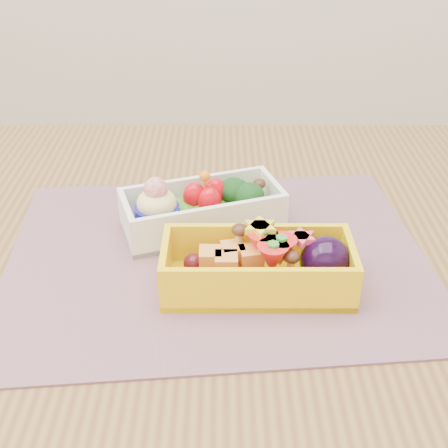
{
  "coord_description": "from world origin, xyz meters",
  "views": [
    {
      "loc": [
        0.04,
        -0.51,
        1.13
      ],
      "look_at": [
        0.04,
        0.03,
        0.79
      ],
      "focal_mm": 46.9,
      "sensor_mm": 36.0,
      "label": 1
    }
  ],
  "objects_px": {
    "placemat": "(217,256)",
    "bento_white": "(202,209)",
    "table": "(189,337)",
    "bento_yellow": "(262,265)"
  },
  "relations": [
    {
      "from": "table",
      "to": "bento_yellow",
      "type": "distance_m",
      "value": 0.16
    },
    {
      "from": "table",
      "to": "placemat",
      "type": "relative_size",
      "value": 2.62
    },
    {
      "from": "placemat",
      "to": "bento_white",
      "type": "relative_size",
      "value": 2.29
    },
    {
      "from": "table",
      "to": "bento_white",
      "type": "xyz_separation_m",
      "value": [
        0.01,
        0.08,
        0.13
      ]
    },
    {
      "from": "placemat",
      "to": "bento_yellow",
      "type": "bearing_deg",
      "value": -51.52
    },
    {
      "from": "bento_white",
      "to": "bento_yellow",
      "type": "relative_size",
      "value": 1.04
    },
    {
      "from": "placemat",
      "to": "bento_white",
      "type": "distance_m",
      "value": 0.07
    },
    {
      "from": "table",
      "to": "bento_yellow",
      "type": "relative_size",
      "value": 6.26
    },
    {
      "from": "bento_yellow",
      "to": "table",
      "type": "bearing_deg",
      "value": 156.05
    },
    {
      "from": "placemat",
      "to": "bento_yellow",
      "type": "xyz_separation_m",
      "value": [
        0.05,
        -0.06,
        0.03
      ]
    }
  ]
}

